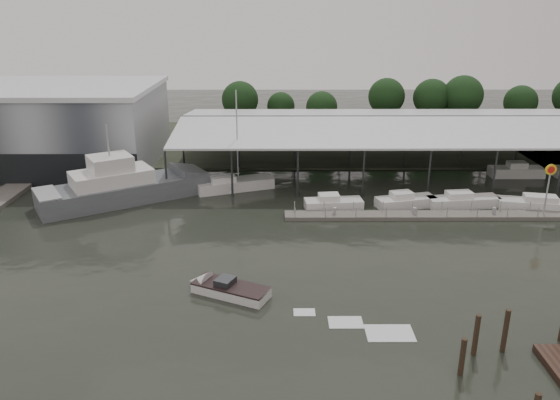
{
  "coord_description": "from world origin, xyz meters",
  "views": [
    {
      "loc": [
        0.32,
        -41.04,
        19.99
      ],
      "look_at": [
        0.51,
        8.27,
        2.5
      ],
      "focal_mm": 35.0,
      "sensor_mm": 36.0,
      "label": 1
    }
  ],
  "objects_px": {
    "white_sailboat": "(233,184)",
    "shell_fuel_sign": "(549,180)",
    "grey_trawler": "(124,187)",
    "speedboat_underway": "(224,288)"
  },
  "relations": [
    {
      "from": "white_sailboat",
      "to": "shell_fuel_sign",
      "type": "bearing_deg",
      "value": -36.38
    },
    {
      "from": "grey_trawler",
      "to": "white_sailboat",
      "type": "height_order",
      "value": "white_sailboat"
    },
    {
      "from": "shell_fuel_sign",
      "to": "speedboat_underway",
      "type": "bearing_deg",
      "value": -153.44
    },
    {
      "from": "shell_fuel_sign",
      "to": "speedboat_underway",
      "type": "xyz_separation_m",
      "value": [
        -30.64,
        -15.32,
        -3.53
      ]
    },
    {
      "from": "speedboat_underway",
      "to": "shell_fuel_sign",
      "type": "bearing_deg",
      "value": -128.08
    },
    {
      "from": "shell_fuel_sign",
      "to": "white_sailboat",
      "type": "distance_m",
      "value": 33.22
    },
    {
      "from": "grey_trawler",
      "to": "speedboat_underway",
      "type": "bearing_deg",
      "value": -89.73
    },
    {
      "from": "speedboat_underway",
      "to": "white_sailboat",
      "type": "bearing_deg",
      "value": -61.83
    },
    {
      "from": "white_sailboat",
      "to": "speedboat_underway",
      "type": "height_order",
      "value": "white_sailboat"
    },
    {
      "from": "speedboat_underway",
      "to": "grey_trawler",
      "type": "bearing_deg",
      "value": -32.79
    }
  ]
}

